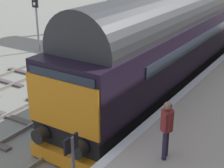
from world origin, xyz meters
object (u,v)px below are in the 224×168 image
at_px(diesel_locomotive, 178,32).
at_px(signal_post_far, 36,10).
at_px(waiting_passenger, 167,125).
at_px(platform_number_sign, 72,159).

bearing_deg(diesel_locomotive, signal_post_far, 178.91).
distance_m(signal_post_far, waiting_passenger, 14.85).
bearing_deg(waiting_passenger, diesel_locomotive, 9.11).
relative_size(diesel_locomotive, waiting_passenger, 10.65).
relative_size(diesel_locomotive, signal_post_far, 4.30).
distance_m(platform_number_sign, waiting_passenger, 2.85).
relative_size(signal_post_far, waiting_passenger, 2.48).
bearing_deg(signal_post_far, diesel_locomotive, -1.09).
xyz_separation_m(signal_post_far, waiting_passenger, (12.46, -8.07, -0.67)).
bearing_deg(diesel_locomotive, waiting_passenger, -69.10).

